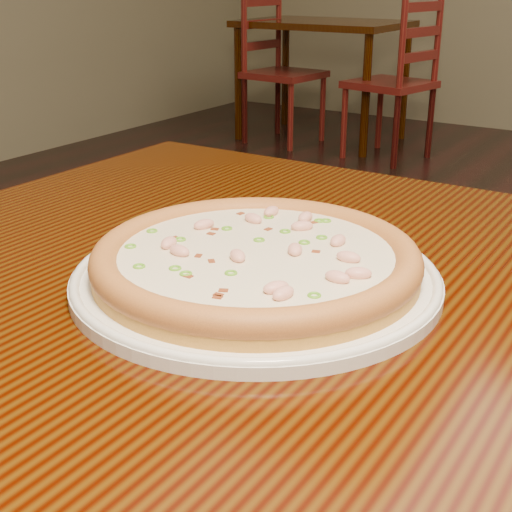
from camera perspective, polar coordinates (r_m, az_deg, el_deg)
The scene contains 6 objects.
hero_table at distance 0.74m, azimuth 10.10°, elevation -9.96°, with size 1.20×0.80×0.75m.
plate at distance 0.70m, azimuth 0.00°, elevation -1.62°, with size 0.36×0.36×0.02m.
pizza at distance 0.69m, azimuth 0.02°, elevation -0.22°, with size 0.32×0.32×0.03m.
bg_table_left at distance 4.74m, azimuth 5.40°, elevation 17.09°, with size 1.00×0.70×0.75m.
chair_a at distance 4.68m, azimuth 1.72°, elevation 14.48°, with size 0.46×0.46×0.95m.
chair_b at distance 4.27m, azimuth 11.30°, elevation 13.36°, with size 0.49×0.49×0.95m.
Camera 1 is at (-0.03, -0.64, 1.04)m, focal length 50.00 mm.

